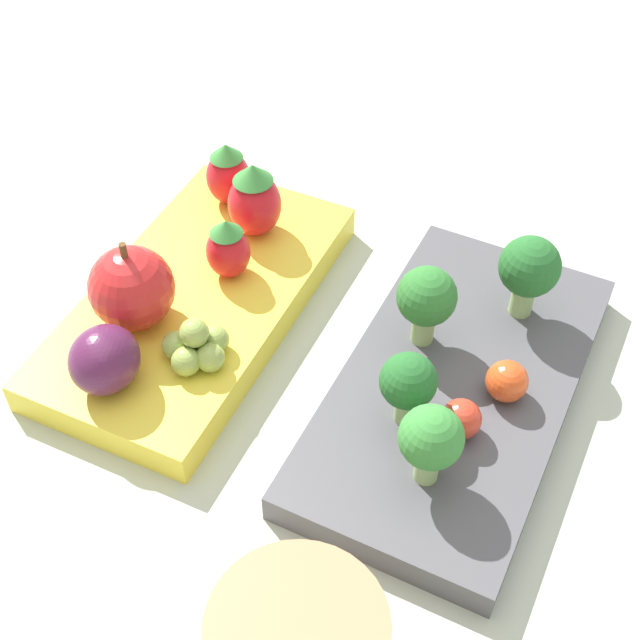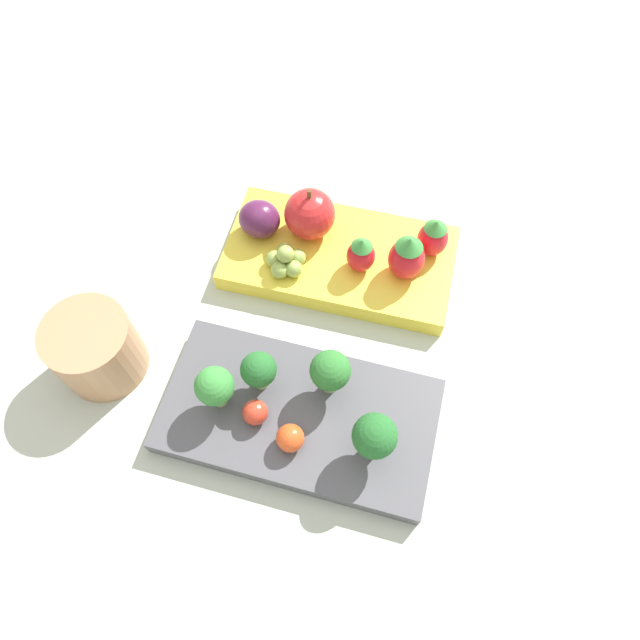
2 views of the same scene
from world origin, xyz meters
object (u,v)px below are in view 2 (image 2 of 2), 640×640
bento_box_savoury (296,415)px  plum (259,219)px  bento_box_fruit (341,258)px  strawberry_0 (407,257)px  broccoli_floret_3 (330,371)px  strawberry_2 (433,237)px  broccoli_floret_1 (259,370)px  cherry_tomato_0 (286,437)px  apple (310,214)px  broccoli_floret_2 (215,387)px  cherry_tomato_1 (255,412)px  grape_cluster (286,260)px  drinking_cup (96,349)px  broccoli_floret_0 (375,437)px  strawberry_1 (361,254)px

bento_box_savoury → plum: plum is taller
bento_box_fruit → strawberry_0: 0.07m
broccoli_floret_3 → strawberry_2: broccoli_floret_3 is taller
broccoli_floret_1 → cherry_tomato_0: broccoli_floret_1 is taller
broccoli_floret_1 → apple: size_ratio=0.79×
broccoli_floret_2 → plum: broccoli_floret_2 is taller
bento_box_fruit → broccoli_floret_3: 0.14m
cherry_tomato_0 → broccoli_floret_3: bearing=-114.0°
cherry_tomato_1 → apple: 0.20m
grape_cluster → cherry_tomato_1: bearing=94.9°
bento_box_savoury → drinking_cup: (0.18, -0.01, 0.02)m
broccoli_floret_0 → broccoli_floret_2: (0.13, -0.01, -0.00)m
broccoli_floret_3 → strawberry_0: 0.13m
bento_box_fruit → strawberry_1: (-0.02, 0.01, 0.03)m
broccoli_floret_2 → apple: apple is taller
bento_box_savoury → grape_cluster: size_ratio=6.13×
cherry_tomato_0 → strawberry_1: (-0.03, -0.18, 0.01)m
bento_box_savoury → strawberry_1: (-0.02, -0.15, 0.03)m
cherry_tomato_1 → bento_box_savoury: bearing=-159.1°
broccoli_floret_2 → plum: (0.01, -0.18, -0.01)m
apple → drinking_cup: bearing=49.4°
drinking_cup → plum: bearing=-122.1°
bento_box_savoury → grape_cluster: bearing=-72.5°
strawberry_1 → strawberry_2: size_ratio=0.93×
bento_box_savoury → cherry_tomato_1: (0.03, 0.01, 0.02)m
strawberry_0 → drinking_cup: strawberry_0 is taller
broccoli_floret_0 → broccoli_floret_3: size_ratio=1.05×
strawberry_0 → broccoli_floret_1: bearing=54.1°
broccoli_floret_0 → broccoli_floret_3: bearing=-45.6°
broccoli_floret_3 → strawberry_0: (-0.04, -0.13, -0.01)m
drinking_cup → broccoli_floret_2: bearing=172.0°
apple → strawberry_1: bearing=151.0°
broccoli_floret_2 → broccoli_floret_3: broccoli_floret_3 is taller
strawberry_2 → plum: bearing=4.8°
plum → broccoli_floret_2: bearing=94.6°
broccoli_floret_0 → strawberry_1: bearing=-75.9°
bento_box_savoury → grape_cluster: grape_cluster is taller
broccoli_floret_1 → cherry_tomato_0: bearing=126.9°
broccoli_floret_3 → apple: 0.16m
broccoli_floret_2 → apple: bearing=-99.8°
cherry_tomato_0 → bento_box_savoury: bearing=-92.8°
plum → drinking_cup: size_ratio=0.55×
cherry_tomato_0 → grape_cluster: 0.17m
apple → plum: bearing=13.9°
cherry_tomato_1 → strawberry_2: (-0.12, -0.20, 0.01)m
strawberry_2 → bento_box_savoury: bearing=65.0°
broccoli_floret_3 → grape_cluster: bearing=-58.7°
broccoli_floret_3 → plum: size_ratio=1.27×
broccoli_floret_2 → strawberry_1: size_ratio=1.20×
bento_box_savoury → cherry_tomato_1: 0.04m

